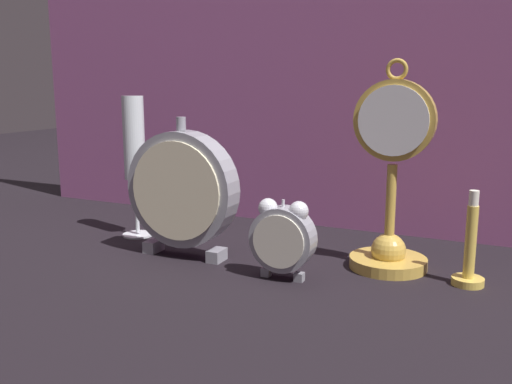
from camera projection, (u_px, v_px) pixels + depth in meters
ground_plane at (231, 278)px, 0.77m from camera, size 4.00×4.00×0.00m
fabric_backdrop_drape at (315, 66)px, 1.01m from camera, size 1.22×0.01×0.58m
pocket_watch_on_stand at (391, 197)px, 0.80m from camera, size 0.11×0.11×0.29m
alarm_clock_twin_bell at (283, 236)px, 0.76m from camera, size 0.09×0.03×0.11m
mantel_clock_silver at (182, 190)px, 0.85m from camera, size 0.17×0.04×0.21m
champagne_flute at (134, 149)px, 0.96m from camera, size 0.05×0.05×0.24m
brass_candlestick at (470, 256)px, 0.74m from camera, size 0.04×0.04×0.13m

